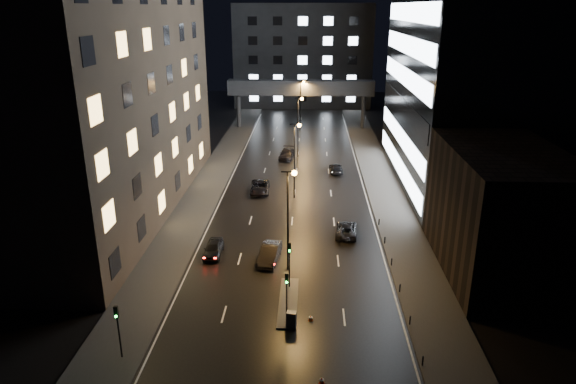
# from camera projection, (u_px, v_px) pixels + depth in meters

# --- Properties ---
(ground) EXTENTS (160.00, 160.00, 0.00)m
(ground) POSITION_uv_depth(u_px,v_px,m) (297.00, 171.00, 80.17)
(ground) COLOR black
(ground) RESTS_ON ground
(sidewalk_left) EXTENTS (5.00, 110.00, 0.15)m
(sidewalk_left) POSITION_uv_depth(u_px,v_px,m) (211.00, 179.00, 75.95)
(sidewalk_left) COLOR #383533
(sidewalk_left) RESTS_ON ground
(sidewalk_right) EXTENTS (5.00, 110.00, 0.15)m
(sidewalk_right) POSITION_uv_depth(u_px,v_px,m) (381.00, 182.00, 74.94)
(sidewalk_right) COLOR #383533
(sidewalk_right) RESTS_ON ground
(building_left) EXTENTS (15.00, 48.00, 40.00)m
(building_left) POSITION_uv_depth(u_px,v_px,m) (99.00, 45.00, 59.23)
(building_left) COLOR #2D2319
(building_left) RESTS_ON ground
(building_right_low) EXTENTS (10.00, 18.00, 12.00)m
(building_right_low) POSITION_uv_depth(u_px,v_px,m) (501.00, 212.00, 48.20)
(building_right_low) COLOR black
(building_right_low) RESTS_ON ground
(building_right_glass) EXTENTS (20.00, 36.00, 45.00)m
(building_right_glass) POSITION_uv_depth(u_px,v_px,m) (486.00, 20.00, 67.75)
(building_right_glass) COLOR black
(building_right_glass) RESTS_ON ground
(building_far) EXTENTS (34.00, 14.00, 25.00)m
(building_far) POSITION_uv_depth(u_px,v_px,m) (303.00, 55.00, 130.40)
(building_far) COLOR #333335
(building_far) RESTS_ON ground
(skybridge) EXTENTS (30.00, 3.00, 10.00)m
(skybridge) POSITION_uv_depth(u_px,v_px,m) (301.00, 88.00, 105.51)
(skybridge) COLOR #333335
(skybridge) RESTS_ON ground
(median_island) EXTENTS (1.60, 8.00, 0.15)m
(median_island) POSITION_uv_depth(u_px,v_px,m) (288.00, 302.00, 44.43)
(median_island) COLOR #383533
(median_island) RESTS_ON ground
(traffic_signal_near) EXTENTS (0.28, 0.34, 4.40)m
(traffic_signal_near) POSITION_uv_depth(u_px,v_px,m) (289.00, 258.00, 45.75)
(traffic_signal_near) COLOR black
(traffic_signal_near) RESTS_ON median_island
(traffic_signal_far) EXTENTS (0.28, 0.34, 4.40)m
(traffic_signal_far) POSITION_uv_depth(u_px,v_px,m) (287.00, 290.00, 40.58)
(traffic_signal_far) COLOR black
(traffic_signal_far) RESTS_ON median_island
(traffic_signal_corner) EXTENTS (0.28, 0.34, 4.40)m
(traffic_signal_corner) POSITION_uv_depth(u_px,v_px,m) (118.00, 324.00, 36.41)
(traffic_signal_corner) COLOR black
(traffic_signal_corner) RESTS_ON ground
(bollard_row) EXTENTS (0.12, 25.12, 0.90)m
(bollard_row) POSITION_uv_depth(u_px,v_px,m) (396.00, 275.00, 48.13)
(bollard_row) COLOR black
(bollard_row) RESTS_ON ground
(streetlight_near) EXTENTS (1.45, 0.50, 10.15)m
(streetlight_near) POSITION_uv_depth(u_px,v_px,m) (290.00, 208.00, 47.89)
(streetlight_near) COLOR black
(streetlight_near) RESTS_ON ground
(streetlight_mid_a) EXTENTS (1.45, 0.50, 10.15)m
(streetlight_mid_a) POSITION_uv_depth(u_px,v_px,m) (296.00, 151.00, 66.68)
(streetlight_mid_a) COLOR black
(streetlight_mid_a) RESTS_ON ground
(streetlight_mid_b) EXTENTS (1.45, 0.50, 10.15)m
(streetlight_mid_b) POSITION_uv_depth(u_px,v_px,m) (299.00, 119.00, 85.46)
(streetlight_mid_b) COLOR black
(streetlight_mid_b) RESTS_ON ground
(streetlight_far) EXTENTS (1.45, 0.50, 10.15)m
(streetlight_far) POSITION_uv_depth(u_px,v_px,m) (301.00, 99.00, 104.25)
(streetlight_far) COLOR black
(streetlight_far) RESTS_ON ground
(car_away_a) EXTENTS (1.84, 4.42, 1.49)m
(car_away_a) POSITION_uv_depth(u_px,v_px,m) (213.00, 248.00, 52.76)
(car_away_a) COLOR black
(car_away_a) RESTS_ON ground
(car_away_b) EXTENTS (2.33, 5.16, 1.64)m
(car_away_b) POSITION_uv_depth(u_px,v_px,m) (270.00, 253.00, 51.53)
(car_away_b) COLOR black
(car_away_b) RESTS_ON ground
(car_away_c) EXTENTS (2.78, 5.59, 1.52)m
(car_away_c) POSITION_uv_depth(u_px,v_px,m) (260.00, 187.00, 70.65)
(car_away_c) COLOR black
(car_away_c) RESTS_ON ground
(car_away_d) EXTENTS (2.74, 5.64, 1.58)m
(car_away_d) POSITION_uv_depth(u_px,v_px,m) (287.00, 154.00, 86.49)
(car_away_d) COLOR black
(car_away_d) RESTS_ON ground
(car_toward_a) EXTENTS (2.72, 5.14, 1.38)m
(car_toward_a) POSITION_uv_depth(u_px,v_px,m) (346.00, 229.00, 57.44)
(car_toward_a) COLOR black
(car_toward_a) RESTS_ON ground
(car_toward_b) EXTENTS (2.06, 4.74, 1.36)m
(car_toward_b) POSITION_uv_depth(u_px,v_px,m) (336.00, 168.00, 79.18)
(car_toward_b) COLOR black
(car_toward_b) RESTS_ON ground
(utility_cabinet) EXTENTS (0.85, 0.65, 1.33)m
(utility_cabinet) POSITION_uv_depth(u_px,v_px,m) (291.00, 319.00, 40.69)
(utility_cabinet) COLOR #4A4A4C
(utility_cabinet) RESTS_ON median_island
(cone_a) EXTENTS (0.51, 0.51, 0.45)m
(cone_a) POSITION_uv_depth(u_px,v_px,m) (311.00, 318.00, 41.88)
(cone_a) COLOR #FF530D
(cone_a) RESTS_ON ground
(cone_b) EXTENTS (0.47, 0.47, 0.47)m
(cone_b) POSITION_uv_depth(u_px,v_px,m) (322.00, 380.00, 34.87)
(cone_b) COLOR #FF3B0D
(cone_b) RESTS_ON ground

